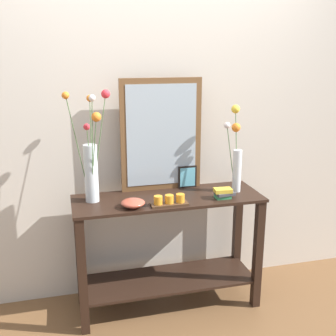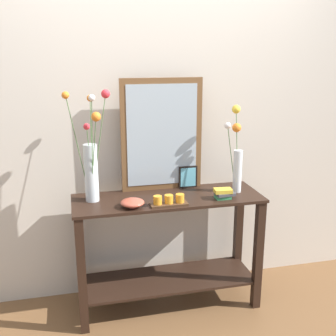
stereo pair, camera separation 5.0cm
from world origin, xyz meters
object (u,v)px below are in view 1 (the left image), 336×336
vase_right (236,155)px  decorative_bowl (133,203)px  tall_vase_left (91,162)px  book_stack (224,193)px  mirror_leaning (162,135)px  candle_tray (169,201)px  picture_frame_small (187,177)px  console_table (168,241)px

vase_right → decorative_bowl: size_ratio=3.97×
tall_vase_left → vase_right: bearing=-1.3°
book_stack → mirror_leaning: bearing=139.8°
decorative_bowl → book_stack: size_ratio=1.06×
vase_right → book_stack: size_ratio=4.22×
tall_vase_left → vase_right: tall_vase_left is taller
tall_vase_left → candle_tray: (0.47, -0.19, -0.25)m
tall_vase_left → candle_tray: size_ratio=3.00×
picture_frame_small → book_stack: picture_frame_small is taller
tall_vase_left → candle_tray: 0.56m
console_table → decorative_bowl: size_ratio=8.43×
picture_frame_small → book_stack: (0.17, -0.28, -0.05)m
picture_frame_small → book_stack: size_ratio=1.13×
console_table → tall_vase_left: size_ratio=1.76×
console_table → mirror_leaning: 0.75m
tall_vase_left → decorative_bowl: size_ratio=4.78×
vase_right → decorative_bowl: vase_right is taller
picture_frame_small → tall_vase_left: bearing=-169.7°
console_table → candle_tray: 0.39m
book_stack → picture_frame_small: bearing=121.4°
candle_tray → book_stack: 0.39m
tall_vase_left → candle_tray: tall_vase_left is taller
console_table → candle_tray: size_ratio=5.28×
vase_right → decorative_bowl: 0.81m
vase_right → book_stack: vase_right is taller
mirror_leaning → book_stack: size_ratio=5.48×
picture_frame_small → book_stack: bearing=-58.6°
tall_vase_left → picture_frame_small: size_ratio=4.51×
tall_vase_left → decorative_bowl: bearing=-36.2°
mirror_leaning → picture_frame_small: (0.18, -0.02, -0.31)m
mirror_leaning → decorative_bowl: mirror_leaning is taller
console_table → decorative_bowl: decorative_bowl is taller
console_table → candle_tray: bearing=-101.3°
decorative_bowl → vase_right: bearing=11.1°
tall_vase_left → vase_right: 0.99m
console_table → decorative_bowl: (-0.26, -0.13, 0.36)m
mirror_leaning → book_stack: bearing=-40.2°
console_table → book_stack: book_stack is taller
tall_vase_left → book_stack: bearing=-10.2°
decorative_bowl → candle_tray: bearing=-3.4°
mirror_leaning → vase_right: 0.53m
candle_tray → mirror_leaning: bearing=84.4°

